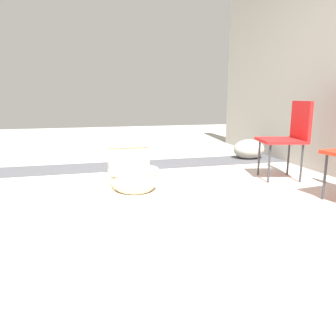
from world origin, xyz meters
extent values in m
plane|color=#B7B2A8|center=(0.00, 0.00, 0.00)|extent=(14.00, 14.00, 0.00)
cube|color=#4C4C51|center=(-1.33, 0.50, 0.01)|extent=(0.56, 8.00, 0.01)
cube|color=beige|center=(0.24, 0.00, 0.09)|extent=(0.60, 0.34, 0.17)
ellipsoid|color=beige|center=(0.34, 0.00, 0.26)|extent=(0.44, 0.36, 0.28)
cylinder|color=beige|center=(0.34, 0.00, 0.32)|extent=(0.39, 0.39, 0.03)
cube|color=beige|center=(0.03, 0.00, 0.32)|extent=(0.18, 0.34, 0.30)
cube|color=beige|center=(0.03, 0.00, 0.49)|extent=(0.21, 0.36, 0.04)
cylinder|color=silver|center=(0.03, 0.08, 0.51)|extent=(0.02, 0.02, 0.01)
cube|color=red|center=(-0.26, 1.69, 0.42)|extent=(0.53, 0.53, 0.03)
cube|color=red|center=(-0.21, 1.88, 0.64)|extent=(0.44, 0.13, 0.40)
cylinder|color=#38383D|center=(-0.13, 1.48, 0.20)|extent=(0.02, 0.02, 0.40)
cylinder|color=#38383D|center=(-0.46, 1.56, 0.20)|extent=(0.02, 0.02, 0.40)
cylinder|color=#38383D|center=(-0.05, 1.82, 0.20)|extent=(0.02, 0.02, 0.40)
cylinder|color=#38383D|center=(-0.39, 1.89, 0.20)|extent=(0.02, 0.02, 0.40)
cylinder|color=#38383D|center=(0.50, 1.63, 0.20)|extent=(0.02, 0.02, 0.40)
ellipsoid|color=#ADA899|center=(-1.39, 1.94, 0.14)|extent=(0.50, 0.54, 0.28)
camera|label=1|loc=(2.80, -0.38, 0.88)|focal=35.00mm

